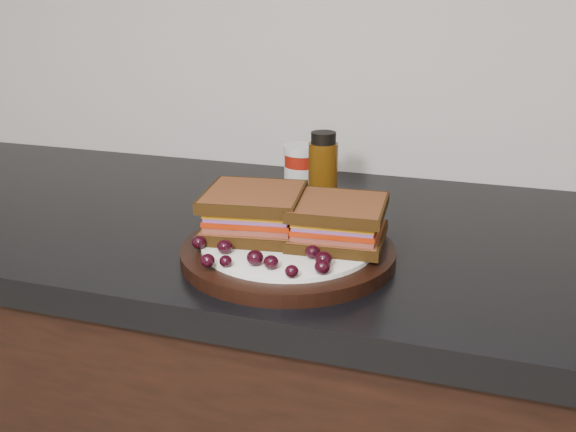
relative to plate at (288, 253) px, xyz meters
name	(u,v)px	position (x,y,z in m)	size (l,w,h in m)	color
countertop	(227,227)	(-0.15, 0.13, -0.03)	(3.98, 0.60, 0.04)	black
plate	(288,253)	(0.00, 0.00, 0.00)	(0.28, 0.28, 0.02)	black
sandwich_left	(254,212)	(-0.05, 0.02, 0.04)	(0.13, 0.13, 0.06)	brown
sandwich_right	(338,222)	(0.06, 0.02, 0.04)	(0.12, 0.12, 0.05)	brown
grape_0	(199,242)	(-0.10, -0.06, 0.02)	(0.02, 0.02, 0.02)	black
grape_1	(225,247)	(-0.06, -0.06, 0.02)	(0.02, 0.02, 0.02)	black
grape_2	(208,260)	(-0.07, -0.10, 0.02)	(0.02, 0.02, 0.02)	black
grape_3	(226,261)	(-0.05, -0.10, 0.02)	(0.02, 0.02, 0.01)	black
grape_4	(255,258)	(-0.01, -0.08, 0.02)	(0.02, 0.02, 0.02)	black
grape_5	(271,262)	(0.01, -0.09, 0.02)	(0.02, 0.02, 0.02)	black
grape_6	(292,271)	(0.04, -0.10, 0.02)	(0.02, 0.02, 0.01)	black
grape_7	(322,267)	(0.07, -0.08, 0.02)	(0.02, 0.02, 0.02)	black
grape_8	(324,259)	(0.06, -0.06, 0.02)	(0.02, 0.02, 0.02)	black
grape_9	(313,252)	(0.04, -0.04, 0.02)	(0.02, 0.02, 0.02)	black
grape_10	(348,246)	(0.08, -0.01, 0.02)	(0.02, 0.02, 0.02)	black
grape_11	(341,242)	(0.07, 0.00, 0.02)	(0.02, 0.02, 0.02)	black
grape_12	(341,236)	(0.07, 0.02, 0.02)	(0.02, 0.02, 0.02)	black
grape_13	(344,229)	(0.06, 0.05, 0.02)	(0.02, 0.02, 0.02)	black
grape_14	(256,219)	(-0.06, 0.05, 0.02)	(0.02, 0.02, 0.02)	black
grape_15	(250,227)	(-0.06, 0.01, 0.02)	(0.02, 0.02, 0.02)	black
grape_16	(237,226)	(-0.08, 0.01, 0.02)	(0.02, 0.02, 0.02)	black
grape_17	(234,234)	(-0.07, -0.02, 0.02)	(0.02, 0.02, 0.02)	black
grape_18	(251,219)	(-0.07, 0.04, 0.03)	(0.02, 0.02, 0.02)	black
grape_19	(252,223)	(-0.06, 0.03, 0.02)	(0.02, 0.02, 0.02)	black
grape_20	(239,233)	(-0.07, -0.01, 0.02)	(0.02, 0.02, 0.01)	black
condiment_jar	(302,172)	(-0.06, 0.25, 0.04)	(0.06, 0.06, 0.09)	#97160A
oil_bottle	(323,173)	(-0.01, 0.20, 0.06)	(0.05, 0.05, 0.13)	#492907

